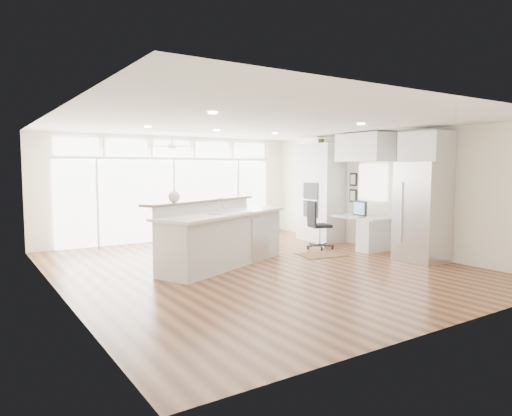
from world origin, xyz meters
TOP-DOWN VIEW (x-y plane):
  - floor at (0.00, 0.00)m, footprint 7.00×8.00m
  - ceiling at (0.00, 0.00)m, footprint 7.00×8.00m
  - wall_back at (0.00, 4.00)m, footprint 7.00×0.04m
  - wall_front at (0.00, -4.00)m, footprint 7.00×0.04m
  - wall_left at (-3.50, 0.00)m, footprint 0.04×8.00m
  - wall_right at (3.50, 0.00)m, footprint 0.04×8.00m
  - glass_wall at (0.00, 3.94)m, footprint 5.80×0.06m
  - transom_row at (0.00, 3.94)m, footprint 5.90×0.06m
  - desk_window at (3.46, 0.30)m, footprint 0.04×0.85m
  - ceiling_fan at (-0.50, 2.80)m, footprint 1.16×1.16m
  - recessed_lights at (0.00, 0.20)m, footprint 3.40×3.00m
  - oven_cabinet at (3.17, 1.80)m, footprint 0.64×1.20m
  - desk_nook at (3.13, 0.30)m, footprint 0.72×1.30m
  - upper_cabinets at (3.17, 0.30)m, footprint 0.64×1.30m
  - refrigerator at (3.11, -1.35)m, footprint 0.76×0.90m
  - fridge_cabinet at (3.17, -1.35)m, footprint 0.64×0.90m
  - framed_photos at (3.46, 0.92)m, footprint 0.06×0.22m
  - kitchen_island at (-0.44, 0.48)m, footprint 3.38×2.42m
  - rug at (1.83, 0.23)m, footprint 1.08×0.86m
  - office_chair at (2.34, 0.86)m, footprint 0.68×0.65m
  - fishbowl at (-1.47, 0.44)m, footprint 0.26×0.26m
  - monitor at (3.05, 0.30)m, footprint 0.14×0.47m
  - keyboard at (2.88, 0.30)m, footprint 0.13×0.30m
  - potted_plant at (3.17, 1.80)m, footprint 0.31×0.33m

SIDE VIEW (x-z plane):
  - floor at x=0.00m, z-range -0.02..0.00m
  - rug at x=1.83m, z-range 0.00..0.01m
  - desk_nook at x=3.13m, z-range 0.00..0.76m
  - office_chair at x=2.34m, z-range 0.00..1.10m
  - kitchen_island at x=-0.44m, z-range 0.00..1.26m
  - keyboard at x=2.88m, z-range 0.76..0.77m
  - monitor at x=3.05m, z-range 0.76..1.15m
  - refrigerator at x=3.11m, z-range 0.00..2.00m
  - glass_wall at x=0.00m, z-range 0.01..2.09m
  - oven_cabinet at x=3.17m, z-range 0.00..2.50m
  - wall_back at x=0.00m, z-range 0.00..2.70m
  - wall_front at x=0.00m, z-range 0.00..2.70m
  - wall_left at x=-3.50m, z-range 0.00..2.70m
  - wall_right at x=3.50m, z-range 0.00..2.70m
  - fishbowl at x=-1.47m, z-range 1.26..1.47m
  - framed_photos at x=3.46m, z-range 1.00..1.80m
  - desk_window at x=3.46m, z-range 1.12..1.98m
  - fridge_cabinet at x=3.17m, z-range 2.00..2.60m
  - upper_cabinets at x=3.17m, z-range 2.03..2.67m
  - transom_row at x=0.00m, z-range 2.18..2.58m
  - ceiling_fan at x=-0.50m, z-range 2.32..2.64m
  - potted_plant at x=3.17m, z-range 2.50..2.73m
  - recessed_lights at x=0.00m, z-range 2.67..2.69m
  - ceiling at x=0.00m, z-range 2.69..2.71m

